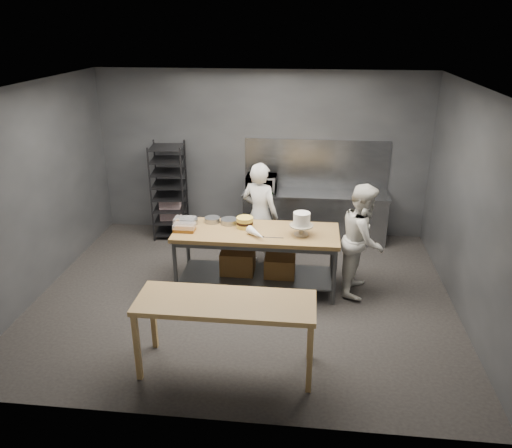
{
  "coord_description": "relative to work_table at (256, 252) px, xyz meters",
  "views": [
    {
      "loc": [
        0.88,
        -6.37,
        3.77
      ],
      "look_at": [
        0.14,
        0.23,
        1.05
      ],
      "focal_mm": 35.0,
      "sensor_mm": 36.0,
      "label": 1
    }
  ],
  "objects": [
    {
      "name": "ground",
      "position": [
        -0.14,
        -0.3,
        -0.57
      ],
      "size": [
        6.0,
        6.0,
        0.0
      ],
      "primitive_type": "plane",
      "color": "black",
      "rests_on": "ground"
    },
    {
      "name": "back_wall",
      "position": [
        -0.14,
        2.2,
        0.93
      ],
      "size": [
        6.0,
        0.04,
        3.0
      ],
      "primitive_type": "cube",
      "color": "#4C4F54",
      "rests_on": "ground"
    },
    {
      "name": "work_table",
      "position": [
        0.0,
        0.0,
        0.0
      ],
      "size": [
        2.4,
        0.9,
        0.92
      ],
      "color": "brown",
      "rests_on": "ground"
    },
    {
      "name": "near_counter",
      "position": [
        -0.12,
        -1.96,
        0.24
      ],
      "size": [
        2.0,
        0.7,
        0.9
      ],
      "color": "#9D7341",
      "rests_on": "ground"
    },
    {
      "name": "back_counter",
      "position": [
        0.86,
        1.88,
        -0.12
      ],
      "size": [
        2.6,
        0.6,
        0.9
      ],
      "color": "slate",
      "rests_on": "ground"
    },
    {
      "name": "splashback_panel",
      "position": [
        0.86,
        2.18,
        0.78
      ],
      "size": [
        2.6,
        0.02,
        0.9
      ],
      "primitive_type": "cube",
      "color": "slate",
      "rests_on": "back_counter"
    },
    {
      "name": "speed_rack",
      "position": [
        -1.8,
        1.8,
        0.28
      ],
      "size": [
        0.68,
        0.72,
        1.75
      ],
      "color": "black",
      "rests_on": "ground"
    },
    {
      "name": "chef_behind",
      "position": [
        -0.02,
        0.76,
        0.3
      ],
      "size": [
        0.75,
        0.64,
        1.74
      ],
      "primitive_type": "imported",
      "rotation": [
        0.0,
        0.0,
        2.72
      ],
      "color": "silver",
      "rests_on": "ground"
    },
    {
      "name": "chef_right",
      "position": [
        1.55,
        0.05,
        0.26
      ],
      "size": [
        0.78,
        0.92,
        1.66
      ],
      "primitive_type": "imported",
      "rotation": [
        0.0,
        0.0,
        1.36
      ],
      "color": "silver",
      "rests_on": "ground"
    },
    {
      "name": "microwave",
      "position": [
        -0.11,
        1.88,
        0.48
      ],
      "size": [
        0.54,
        0.37,
        0.3
      ],
      "primitive_type": "imported",
      "color": "black",
      "rests_on": "back_counter"
    },
    {
      "name": "frosted_cake_stand",
      "position": [
        0.66,
        -0.09,
        0.56
      ],
      "size": [
        0.34,
        0.34,
        0.34
      ],
      "color": "#B0A48D",
      "rests_on": "work_table"
    },
    {
      "name": "layer_cake",
      "position": [
        -0.18,
        0.1,
        0.43
      ],
      "size": [
        0.25,
        0.25,
        0.16
      ],
      "color": "#F2D54D",
      "rests_on": "work_table"
    },
    {
      "name": "cake_pans",
      "position": [
        -0.75,
        0.21,
        0.39
      ],
      "size": [
        0.88,
        0.34,
        0.07
      ],
      "color": "gray",
      "rests_on": "work_table"
    },
    {
      "name": "piping_bag",
      "position": [
        0.04,
        -0.25,
        0.41
      ],
      "size": [
        0.33,
        0.37,
        0.12
      ],
      "primitive_type": "cone",
      "rotation": [
        1.57,
        0.0,
        0.68
      ],
      "color": "white",
      "rests_on": "work_table"
    },
    {
      "name": "offset_spatula",
      "position": [
        0.18,
        -0.23,
        0.35
      ],
      "size": [
        0.37,
        0.02,
        0.02
      ],
      "color": "slate",
      "rests_on": "work_table"
    },
    {
      "name": "pastry_clamshells",
      "position": [
        -1.06,
        -0.01,
        0.4
      ],
      "size": [
        0.36,
        0.45,
        0.11
      ],
      "color": "#A76621",
      "rests_on": "work_table"
    }
  ]
}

